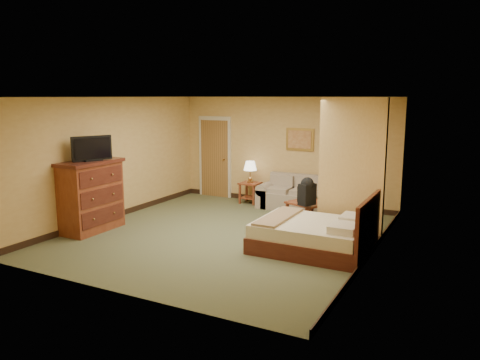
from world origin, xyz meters
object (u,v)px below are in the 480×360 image
Objects in this scene: coffee_table at (308,208)px; bed at (315,235)px; dresser at (91,196)px; loveseat at (292,198)px.

bed is at bearing -67.02° from coffee_table.
dresser reaches higher than coffee_table.
coffee_table is 0.49× the size of bed.
bed is at bearing -61.67° from loveseat.
dresser is 4.40m from bed.
bed reaches higher than loveseat.
bed reaches higher than coffee_table.
dresser is (-3.61, -2.46, 0.37)m from coffee_table.
dresser is (-2.86, -3.51, 0.44)m from loveseat.
dresser is 0.73× the size of bed.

